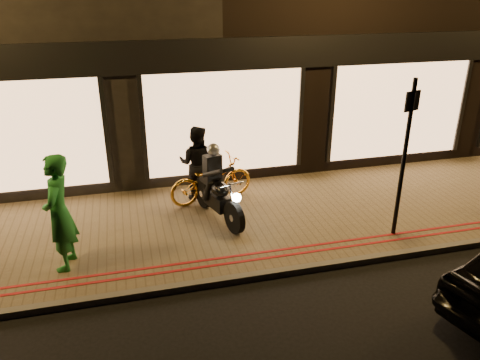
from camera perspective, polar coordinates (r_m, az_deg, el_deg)
name	(u,v)px	position (r m, az deg, el deg)	size (l,w,h in m)	color
ground	(277,278)	(8.10, 4.49, -11.81)	(90.00, 90.00, 0.00)	black
sidewalk	(246,221)	(9.70, 0.74, -4.99)	(50.00, 4.00, 0.12)	brown
kerb_stone	(276,273)	(8.10, 4.39, -11.27)	(50.00, 0.14, 0.12)	#59544C
red_kerb_lines	(267,255)	(8.46, 3.32, -9.08)	(50.00, 0.26, 0.01)	maroon
motorcycle	(217,191)	(9.42, -2.81, -1.32)	(0.77, 1.89, 1.59)	black
sign_post	(405,152)	(8.94, 19.48, 3.28)	(0.34, 0.14, 3.00)	black
bicycle_gold	(211,180)	(10.25, -3.52, 0.05)	(0.67, 1.91, 1.01)	gold
person_green	(59,213)	(8.22, -21.19, -3.77)	(0.74, 0.48, 2.02)	#207A2D
person_dark	(197,163)	(10.25, -5.26, 2.04)	(0.82, 0.64, 1.68)	black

